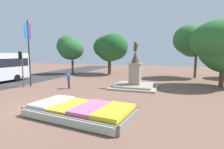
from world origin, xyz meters
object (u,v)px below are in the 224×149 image
object	(u,v)px
flower_planter	(81,111)
statue_monument	(135,79)
banner_pole	(29,50)
pedestrian_near_planter	(69,80)
traffic_light_mid_block	(21,63)

from	to	relation	value
flower_planter	statue_monument	xyz separation A→B (m)	(1.16, 9.35, 0.54)
statue_monument	banner_pole	bearing A→B (deg)	-163.54
flower_planter	pedestrian_near_planter	world-z (taller)	pedestrian_near_planter
flower_planter	banner_pole	distance (m)	11.92
statue_monument	traffic_light_mid_block	xyz separation A→B (m)	(-11.11, -3.84, 1.72)
pedestrian_near_planter	statue_monument	bearing A→B (deg)	24.81
banner_pole	pedestrian_near_planter	world-z (taller)	banner_pole
statue_monument	banner_pole	size ratio (longest dim) A/B	0.68
flower_planter	banner_pole	world-z (taller)	banner_pole
flower_planter	statue_monument	distance (m)	9.44
traffic_light_mid_block	flower_planter	bearing A→B (deg)	-28.97
statue_monument	traffic_light_mid_block	distance (m)	11.88
pedestrian_near_planter	banner_pole	bearing A→B (deg)	-175.99
traffic_light_mid_block	pedestrian_near_planter	size ratio (longest dim) A/B	2.40
statue_monument	traffic_light_mid_block	size ratio (longest dim) A/B	1.27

